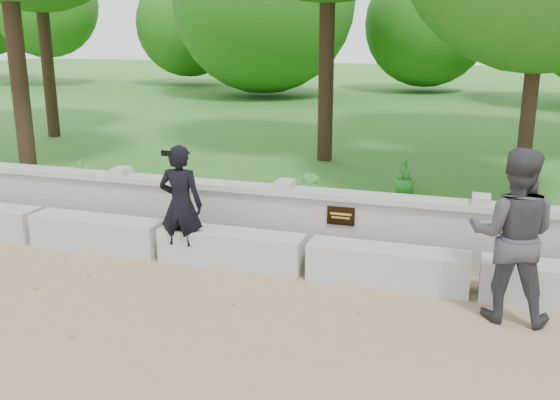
{
  "coord_description": "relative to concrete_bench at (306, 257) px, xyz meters",
  "views": [
    {
      "loc": [
        1.93,
        -5.08,
        2.94
      ],
      "look_at": [
        -0.35,
        1.94,
        0.92
      ],
      "focal_mm": 40.0,
      "sensor_mm": 36.0,
      "label": 1
    }
  ],
  "objects": [
    {
      "name": "visitor_left",
      "position": [
        2.32,
        -0.52,
        0.69
      ],
      "size": [
        0.92,
        0.73,
        1.82
      ],
      "color": "#38383C",
      "rests_on": "ground"
    },
    {
      "name": "ground",
      "position": [
        -0.0,
        -1.9,
        -0.22
      ],
      "size": [
        80.0,
        80.0,
        0.0
      ],
      "primitive_type": "plane",
      "color": "#9D8060",
      "rests_on": "ground"
    },
    {
      "name": "man_main",
      "position": [
        -1.63,
        -0.11,
        0.56
      ],
      "size": [
        0.6,
        0.54,
        1.56
      ],
      "color": "black",
      "rests_on": "ground"
    },
    {
      "name": "lawn",
      "position": [
        -0.0,
        12.1,
        -0.1
      ],
      "size": [
        40.0,
        22.0,
        0.25
      ],
      "primitive_type": "cube",
      "color": "#22651D",
      "rests_on": "ground"
    },
    {
      "name": "concrete_bench",
      "position": [
        0.0,
        0.0,
        0.0
      ],
      "size": [
        11.9,
        0.45,
        0.45
      ],
      "color": "beige",
      "rests_on": "ground"
    },
    {
      "name": "shrub_d",
      "position": [
        0.77,
        3.38,
        0.35
      ],
      "size": [
        0.36,
        0.39,
        0.65
      ],
      "primitive_type": "imported",
      "rotation": [
        0.0,
        0.0,
        4.8
      ],
      "color": "#348D30",
      "rests_on": "lawn"
    },
    {
      "name": "shrub_a",
      "position": [
        -4.19,
        1.4,
        0.35
      ],
      "size": [
        0.39,
        0.41,
        0.64
      ],
      "primitive_type": "imported",
      "rotation": [
        0.0,
        0.0,
        0.87
      ],
      "color": "#348D30",
      "rests_on": "lawn"
    },
    {
      "name": "shrub_b",
      "position": [
        -0.36,
        1.4,
        0.37
      ],
      "size": [
        0.49,
        0.47,
        0.69
      ],
      "primitive_type": "imported",
      "rotation": [
        0.0,
        0.0,
        2.52
      ],
      "color": "#348D30",
      "rests_on": "lawn"
    },
    {
      "name": "parapet_wall",
      "position": [
        0.0,
        0.7,
        0.24
      ],
      "size": [
        12.5,
        0.35,
        0.9
      ],
      "color": "#B9B7AF",
      "rests_on": "ground"
    }
  ]
}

